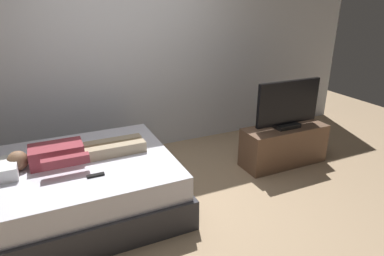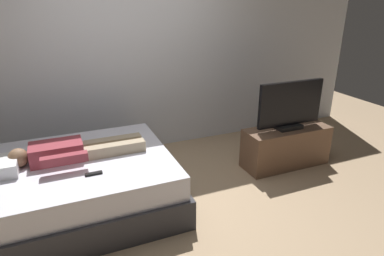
% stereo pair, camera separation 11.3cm
% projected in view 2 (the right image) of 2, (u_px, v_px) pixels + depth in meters
% --- Properties ---
extents(ground_plane, '(10.00, 10.00, 0.00)m').
position_uv_depth(ground_plane, '(174.00, 211.00, 3.36)').
color(ground_plane, tan).
extents(back_wall, '(6.40, 0.10, 2.80)m').
position_uv_depth(back_wall, '(157.00, 47.00, 4.42)').
color(back_wall, silver).
rests_on(back_wall, ground).
extents(bed, '(1.98, 1.55, 0.54)m').
position_uv_depth(bed, '(73.00, 186.00, 3.29)').
color(bed, '#333338').
rests_on(bed, ground).
extents(person, '(1.26, 0.46, 0.18)m').
position_uv_depth(person, '(71.00, 151.00, 3.22)').
color(person, '#993842').
rests_on(person, bed).
extents(remote, '(0.15, 0.04, 0.02)m').
position_uv_depth(remote, '(94.00, 174.00, 2.95)').
color(remote, black).
rests_on(remote, bed).
extents(tv_stand, '(1.10, 0.40, 0.50)m').
position_uv_depth(tv_stand, '(286.00, 147.00, 4.21)').
color(tv_stand, brown).
rests_on(tv_stand, ground).
extents(tv, '(0.88, 0.20, 0.59)m').
position_uv_depth(tv, '(290.00, 106.00, 4.01)').
color(tv, black).
rests_on(tv, tv_stand).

